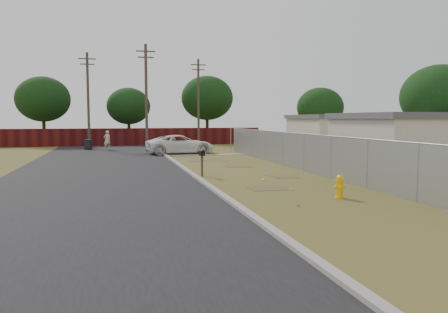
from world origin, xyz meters
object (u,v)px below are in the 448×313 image
object	(u,v)px
pickup_truck	(180,144)
pedestrian	(107,140)
trash_bin	(88,144)
mailbox	(202,155)
fire_hydrant	(340,187)

from	to	relation	value
pickup_truck	pedestrian	bearing A→B (deg)	39.68
pickup_truck	trash_bin	size ratio (longest dim) A/B	5.90
trash_bin	pedestrian	bearing A→B (deg)	-31.30
mailbox	fire_hydrant	bearing A→B (deg)	-62.67
pedestrian	trash_bin	bearing A→B (deg)	-56.27
fire_hydrant	pedestrian	bearing A→B (deg)	107.47
fire_hydrant	pedestrian	xyz separation A→B (m)	(-8.29, 26.33, 0.46)
fire_hydrant	pedestrian	world-z (taller)	pedestrian
fire_hydrant	trash_bin	bearing A→B (deg)	110.01
mailbox	trash_bin	distance (m)	21.41
fire_hydrant	mailbox	size ratio (longest dim) A/B	0.66
mailbox	pedestrian	size ratio (longest dim) A/B	0.75
fire_hydrant	pickup_truck	distance (m)	20.85
pickup_truck	pedestrian	xyz separation A→B (m)	(-5.72, 5.65, 0.12)
pickup_truck	trash_bin	distance (m)	9.96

